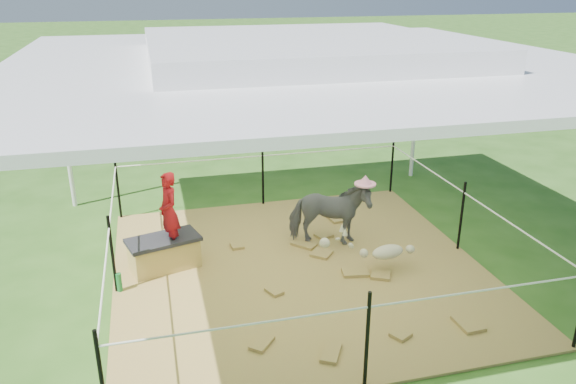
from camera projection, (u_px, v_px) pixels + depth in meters
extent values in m
plane|color=#2D5919|center=(300.00, 270.00, 7.19)|extent=(90.00, 90.00, 0.00)
cube|color=brown|center=(300.00, 269.00, 7.18)|extent=(4.60, 4.60, 0.03)
cylinder|color=silver|center=(64.00, 128.00, 8.74)|extent=(0.07, 0.07, 2.60)
cylinder|color=silver|center=(416.00, 108.00, 10.12)|extent=(0.07, 0.07, 2.60)
cube|color=white|center=(301.00, 61.00, 6.23)|extent=(6.30, 6.30, 0.08)
cube|color=white|center=(301.00, 47.00, 6.18)|extent=(3.30, 3.30, 0.22)
cylinder|color=black|center=(118.00, 189.00, 8.52)|extent=(0.04, 0.04, 1.00)
cylinder|color=black|center=(263.00, 177.00, 9.04)|extent=(0.04, 0.04, 1.00)
cylinder|color=black|center=(392.00, 166.00, 9.56)|extent=(0.04, 0.04, 1.00)
cylinder|color=black|center=(113.00, 255.00, 6.49)|extent=(0.04, 0.04, 1.00)
cylinder|color=black|center=(461.00, 217.00, 7.52)|extent=(0.04, 0.04, 1.00)
cylinder|color=black|center=(102.00, 383.00, 4.45)|extent=(0.04, 0.04, 1.00)
cylinder|color=black|center=(367.00, 341.00, 4.97)|extent=(0.04, 0.04, 1.00)
cylinder|color=white|center=(262.00, 156.00, 8.91)|extent=(4.50, 0.02, 0.02)
cylinder|color=white|center=(369.00, 307.00, 4.85)|extent=(4.50, 0.02, 0.02)
cylinder|color=white|center=(464.00, 193.00, 7.40)|extent=(0.02, 4.50, 0.02)
cylinder|color=white|center=(109.00, 228.00, 6.36)|extent=(0.02, 4.50, 0.02)
cube|color=#A38C3B|center=(164.00, 255.00, 7.12)|extent=(0.92, 0.63, 0.37)
cube|color=black|center=(163.00, 240.00, 7.05)|extent=(0.98, 0.69, 0.05)
imported|color=#B01118|center=(168.00, 204.00, 6.90)|extent=(0.33, 0.42, 1.00)
cylinder|color=#19742E|center=(119.00, 282.00, 6.62)|extent=(0.08, 0.08, 0.23)
imported|color=#535459|center=(329.00, 214.00, 7.63)|extent=(1.18, 0.74, 0.92)
cylinder|color=pink|center=(330.00, 178.00, 7.44)|extent=(0.29, 0.29, 0.13)
cylinder|color=#175AAE|center=(375.00, 121.00, 12.89)|extent=(0.59, 0.59, 0.82)
cube|color=brown|center=(270.00, 97.00, 15.33)|extent=(2.40, 2.08, 0.84)
cube|color=#543A1D|center=(371.00, 89.00, 16.87)|extent=(2.05, 1.93, 0.69)
imported|color=#2E5AAF|center=(300.00, 99.00, 14.51)|extent=(0.56, 0.46, 1.08)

